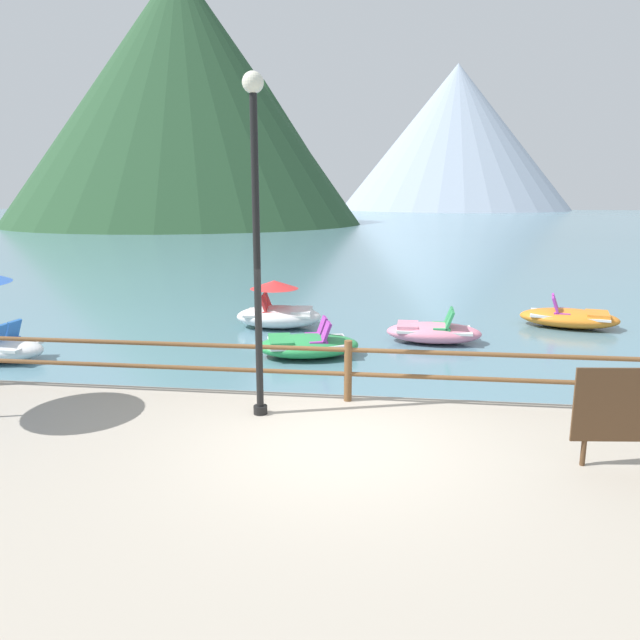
{
  "coord_description": "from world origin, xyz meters",
  "views": [
    {
      "loc": [
        0.63,
        -6.81,
        3.49
      ],
      "look_at": [
        -0.86,
        5.0,
        0.9
      ],
      "focal_mm": 32.33,
      "sensor_mm": 36.0,
      "label": 1
    }
  ],
  "objects_px": {
    "pedal_boat_1": "(433,332)",
    "pedal_boat_0": "(279,311)",
    "lamp_post": "(256,220)",
    "pedal_boat_2": "(569,317)",
    "pedal_boat_3": "(308,345)",
    "sign_board": "(625,407)"
  },
  "relations": [
    {
      "from": "pedal_boat_1",
      "to": "pedal_boat_0",
      "type": "bearing_deg",
      "value": 164.39
    },
    {
      "from": "lamp_post",
      "to": "pedal_boat_2",
      "type": "bearing_deg",
      "value": 51.17
    },
    {
      "from": "pedal_boat_2",
      "to": "pedal_boat_3",
      "type": "relative_size",
      "value": 1.09
    },
    {
      "from": "lamp_post",
      "to": "pedal_boat_0",
      "type": "bearing_deg",
      "value": 99.16
    },
    {
      "from": "lamp_post",
      "to": "pedal_boat_1",
      "type": "height_order",
      "value": "lamp_post"
    },
    {
      "from": "pedal_boat_2",
      "to": "pedal_boat_0",
      "type": "bearing_deg",
      "value": -172.54
    },
    {
      "from": "lamp_post",
      "to": "pedal_boat_3",
      "type": "xyz_separation_m",
      "value": [
        0.03,
        4.51,
        -2.91
      ]
    },
    {
      "from": "pedal_boat_1",
      "to": "pedal_boat_2",
      "type": "height_order",
      "value": "pedal_boat_2"
    },
    {
      "from": "pedal_boat_0",
      "to": "pedal_boat_2",
      "type": "xyz_separation_m",
      "value": [
        7.77,
        1.02,
        -0.18
      ]
    },
    {
      "from": "pedal_boat_1",
      "to": "pedal_boat_2",
      "type": "distance_m",
      "value": 4.32
    },
    {
      "from": "sign_board",
      "to": "pedal_boat_1",
      "type": "xyz_separation_m",
      "value": [
        -1.65,
        7.15,
        -0.87
      ]
    },
    {
      "from": "sign_board",
      "to": "lamp_post",
      "type": "bearing_deg",
      "value": 166.54
    },
    {
      "from": "pedal_boat_0",
      "to": "pedal_boat_1",
      "type": "bearing_deg",
      "value": -15.61
    },
    {
      "from": "lamp_post",
      "to": "pedal_boat_1",
      "type": "bearing_deg",
      "value": 64.83
    },
    {
      "from": "lamp_post",
      "to": "pedal_boat_2",
      "type": "distance_m",
      "value": 10.93
    },
    {
      "from": "lamp_post",
      "to": "sign_board",
      "type": "bearing_deg",
      "value": -13.46
    },
    {
      "from": "pedal_boat_0",
      "to": "pedal_boat_3",
      "type": "relative_size",
      "value": 0.93
    },
    {
      "from": "lamp_post",
      "to": "pedal_boat_0",
      "type": "height_order",
      "value": "lamp_post"
    },
    {
      "from": "sign_board",
      "to": "pedal_boat_3",
      "type": "relative_size",
      "value": 0.47
    },
    {
      "from": "sign_board",
      "to": "pedal_boat_1",
      "type": "height_order",
      "value": "sign_board"
    },
    {
      "from": "pedal_boat_2",
      "to": "pedal_boat_3",
      "type": "xyz_separation_m",
      "value": [
        -6.58,
        -3.71,
        -0.02
      ]
    },
    {
      "from": "lamp_post",
      "to": "pedal_boat_2",
      "type": "height_order",
      "value": "lamp_post"
    }
  ]
}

